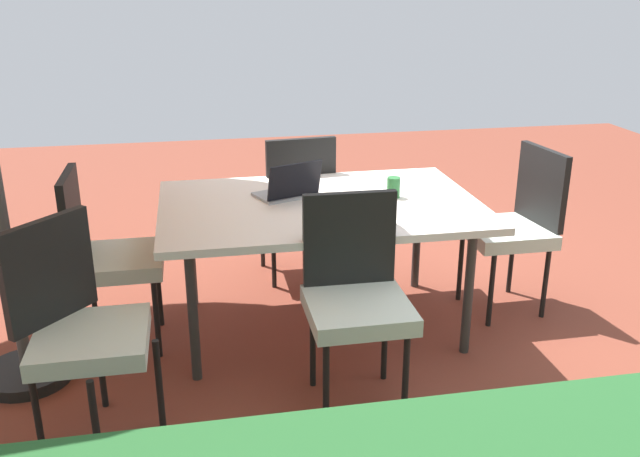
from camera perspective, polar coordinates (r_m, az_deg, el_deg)
ground_plane at (r=4.04m, az=0.00°, el=-8.18°), size 10.00×10.00×0.02m
dining_table at (r=3.75m, az=0.00°, el=1.43°), size 1.72×1.15×0.75m
chair_north at (r=3.16m, az=2.95°, el=-5.20°), size 0.46×0.46×0.98m
chair_northeast at (r=3.06m, az=-19.31°, el=-7.38°), size 0.59×0.58×0.98m
chair_south at (r=4.46m, az=-2.02°, el=2.49°), size 0.47×0.48×0.98m
chair_west at (r=4.20m, az=15.92°, el=0.56°), size 0.48×0.47×0.98m
chair_east at (r=3.78m, az=-17.33°, el=-1.78°), size 0.46×0.46×0.98m
laptop at (r=3.81m, az=-2.61°, el=3.26°), size 0.39×0.35×0.21m
cup at (r=3.83m, az=6.10°, el=3.41°), size 0.07×0.07×0.11m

